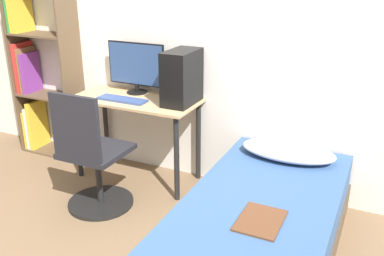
{
  "coord_description": "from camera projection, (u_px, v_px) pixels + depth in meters",
  "views": [
    {
      "loc": [
        1.51,
        -1.76,
        1.81
      ],
      "look_at": [
        0.33,
        0.73,
        0.75
      ],
      "focal_mm": 40.0,
      "sensor_mm": 36.0,
      "label": 1
    }
  ],
  "objects": [
    {
      "name": "wall_back",
      "position": [
        194.0,
        37.0,
        3.51
      ],
      "size": [
        8.0,
        0.05,
        2.5
      ],
      "color": "silver",
      "rests_on": "ground_plane"
    },
    {
      "name": "monitor",
      "position": [
        136.0,
        66.0,
        3.7
      ],
      "size": [
        0.55,
        0.18,
        0.44
      ],
      "color": "black",
      "rests_on": "desk"
    },
    {
      "name": "magazine",
      "position": [
        260.0,
        221.0,
        2.4
      ],
      "size": [
        0.24,
        0.32,
        0.01
      ],
      "color": "#56331E",
      "rests_on": "bed"
    },
    {
      "name": "keyboard",
      "position": [
        122.0,
        100.0,
        3.56
      ],
      "size": [
        0.43,
        0.13,
        0.02
      ],
      "color": "#33477A",
      "rests_on": "desk"
    },
    {
      "name": "pillow",
      "position": [
        288.0,
        151.0,
        3.17
      ],
      "size": [
        0.7,
        0.36,
        0.11
      ],
      "color": "#B2B7C6",
      "rests_on": "bed"
    },
    {
      "name": "bed",
      "position": [
        255.0,
        238.0,
        2.64
      ],
      "size": [
        0.92,
        2.02,
        0.46
      ],
      "color": "#4C3D2D",
      "rests_on": "ground_plane"
    },
    {
      "name": "bookshelf",
      "position": [
        36.0,
        67.0,
        4.15
      ],
      "size": [
        0.66,
        0.29,
        1.79
      ],
      "color": "brown",
      "rests_on": "ground_plane"
    },
    {
      "name": "office_chair",
      "position": [
        93.0,
        164.0,
        3.26
      ],
      "size": [
        0.52,
        0.52,
        0.97
      ],
      "color": "black",
      "rests_on": "ground_plane"
    },
    {
      "name": "desk",
      "position": [
        136.0,
        113.0,
        3.67
      ],
      "size": [
        1.09,
        0.51,
        0.74
      ],
      "color": "tan",
      "rests_on": "ground_plane"
    },
    {
      "name": "pc_tower",
      "position": [
        182.0,
        77.0,
        3.42
      ],
      "size": [
        0.21,
        0.38,
        0.43
      ],
      "color": "black",
      "rests_on": "desk"
    }
  ]
}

